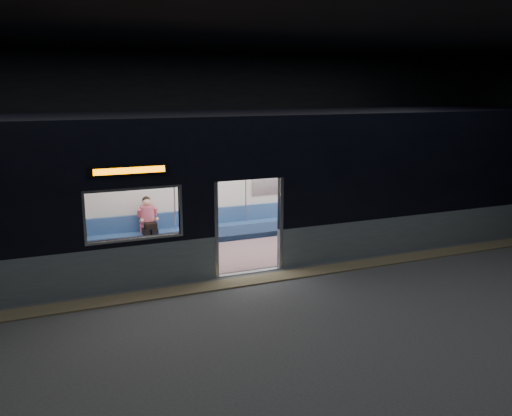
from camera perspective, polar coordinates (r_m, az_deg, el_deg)
station_floor at (r=10.88m, az=1.35°, el=-8.56°), size 24.00×14.00×0.01m
station_envelope at (r=10.15m, az=1.46°, el=11.15°), size 24.00×14.00×5.00m
tactile_strip at (r=11.34m, az=0.22°, el=-7.54°), size 22.80×0.50×0.03m
metro_car at (r=12.68m, az=-3.29°, el=3.16°), size 18.00×3.04×3.35m
passenger at (r=13.42m, az=-11.32°, el=-1.23°), size 0.39×0.65×1.30m
handbag at (r=13.26m, az=-11.02°, el=-1.85°), size 0.35×0.33×0.14m
transit_map at (r=14.58m, az=1.44°, el=2.86°), size 0.93×0.03×0.61m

